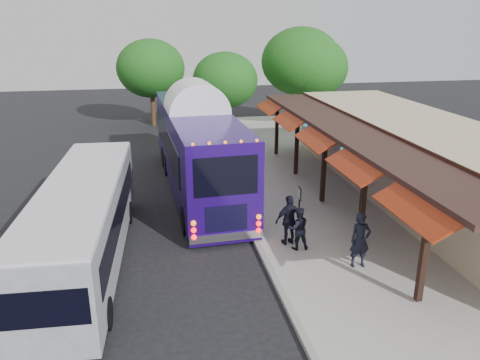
{
  "coord_description": "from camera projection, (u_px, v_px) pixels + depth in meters",
  "views": [
    {
      "loc": [
        -3.46,
        -14.55,
        7.9
      ],
      "look_at": [
        -0.15,
        3.01,
        1.8
      ],
      "focal_mm": 35.0,
      "sensor_mm": 36.0,
      "label": 1
    }
  ],
  "objects": [
    {
      "name": "sidewalk",
      "position": [
        347.0,
        202.0,
        21.26
      ],
      "size": [
        10.0,
        40.0,
        0.15
      ],
      "primitive_type": "cube",
      "color": "#9E9B93",
      "rests_on": "ground"
    },
    {
      "name": "sign_board",
      "position": [
        300.0,
        195.0,
        20.1
      ],
      "size": [
        0.07,
        0.44,
        0.97
      ],
      "rotation": [
        0.0,
        0.0,
        -0.06
      ],
      "color": "black",
      "rests_on": "sidewalk"
    },
    {
      "name": "ped_a",
      "position": [
        360.0,
        240.0,
        15.29
      ],
      "size": [
        0.7,
        0.47,
        1.88
      ],
      "primitive_type": "imported",
      "rotation": [
        0.0,
        0.0,
        -0.03
      ],
      "color": "black",
      "rests_on": "sidewalk"
    },
    {
      "name": "ground",
      "position": [
        260.0,
        254.0,
        16.69
      ],
      "size": [
        90.0,
        90.0,
        0.0
      ],
      "primitive_type": "plane",
      "color": "black",
      "rests_on": "ground"
    },
    {
      "name": "coach_bus",
      "position": [
        197.0,
        145.0,
        22.39
      ],
      "size": [
        3.5,
        13.3,
        4.22
      ],
      "rotation": [
        0.0,
        0.0,
        0.05
      ],
      "color": "#21085E",
      "rests_on": "ground"
    },
    {
      "name": "ped_c",
      "position": [
        289.0,
        220.0,
        16.87
      ],
      "size": [
        1.16,
        0.66,
        1.87
      ],
      "primitive_type": "imported",
      "rotation": [
        0.0,
        0.0,
        3.33
      ],
      "color": "black",
      "rests_on": "sidewalk"
    },
    {
      "name": "tree_far",
      "position": [
        151.0,
        68.0,
        35.74
      ],
      "size": [
        5.2,
        5.2,
        6.66
      ],
      "color": "#382314",
      "rests_on": "ground"
    },
    {
      "name": "tree_left",
      "position": [
        225.0,
        80.0,
        32.87
      ],
      "size": [
        4.6,
        4.6,
        5.89
      ],
      "color": "#382314",
      "rests_on": "ground"
    },
    {
      "name": "tree_mid",
      "position": [
        301.0,
        62.0,
        34.69
      ],
      "size": [
        5.89,
        5.89,
        7.54
      ],
      "color": "#382314",
      "rests_on": "ground"
    },
    {
      "name": "ped_b",
      "position": [
        298.0,
        228.0,
        16.54
      ],
      "size": [
        0.8,
        0.64,
        1.57
      ],
      "primitive_type": "imported",
      "rotation": [
        0.0,
        0.0,
        3.08
      ],
      "color": "black",
      "rests_on": "sidewalk"
    },
    {
      "name": "tree_right",
      "position": [
        312.0,
        68.0,
        34.72
      ],
      "size": [
        5.39,
        5.39,
        6.9
      ],
      "color": "#382314",
      "rests_on": "ground"
    },
    {
      "name": "station_shelter",
      "position": [
        420.0,
        161.0,
        21.28
      ],
      "size": [
        8.15,
        20.0,
        3.6
      ],
      "color": "#C6B389",
      "rests_on": "ground"
    },
    {
      "name": "city_bus",
      "position": [
        84.0,
        220.0,
        15.57
      ],
      "size": [
        2.85,
        10.95,
        2.92
      ],
      "rotation": [
        0.0,
        0.0,
        -0.05
      ],
      "color": "gray",
      "rests_on": "ground"
    },
    {
      "name": "curb",
      "position": [
        240.0,
        210.0,
        20.4
      ],
      "size": [
        0.2,
        40.0,
        0.16
      ],
      "primitive_type": "cube",
      "color": "gray",
      "rests_on": "ground"
    },
    {
      "name": "ped_d",
      "position": [
        239.0,
        149.0,
        26.39
      ],
      "size": [
        1.31,
        1.0,
        1.79
      ],
      "primitive_type": "imported",
      "rotation": [
        0.0,
        0.0,
        2.82
      ],
      "color": "black",
      "rests_on": "sidewalk"
    }
  ]
}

